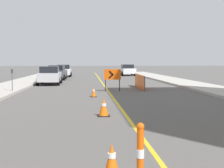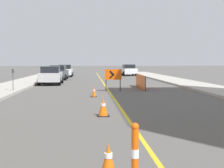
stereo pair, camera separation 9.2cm
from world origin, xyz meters
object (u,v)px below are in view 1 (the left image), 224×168
(traffic_cone_third, at_px, (104,107))
(traffic_cone_fourth, at_px, (94,92))
(parking_meter_far_curb, at_px, (12,75))
(arrow_barricade_primary, at_px, (112,75))
(parked_car_curb_far, at_px, (64,71))
(parked_car_opposite_side, at_px, (127,70))
(parked_car_curb_near, at_px, (50,75))
(traffic_cone_second, at_px, (112,160))
(parked_car_curb_mid, at_px, (57,73))

(traffic_cone_third, bearing_deg, traffic_cone_fourth, 92.11)
(parking_meter_far_curb, bearing_deg, arrow_barricade_primary, 6.26)
(parked_car_curb_far, bearing_deg, parked_car_opposite_side, 17.30)
(traffic_cone_fourth, bearing_deg, parking_meter_far_curb, 153.74)
(traffic_cone_fourth, xyz_separation_m, parked_car_curb_near, (-3.61, 10.01, 0.51))
(traffic_cone_second, relative_size, parked_car_curb_far, 0.14)
(arrow_barricade_primary, relative_size, parking_meter_far_curb, 1.06)
(traffic_cone_third, xyz_separation_m, traffic_cone_fourth, (-0.23, 6.28, -0.04))
(arrow_barricade_primary, xyz_separation_m, parked_car_opposite_side, (4.07, 23.44, -0.27))
(traffic_cone_fourth, distance_m, parked_car_curb_far, 24.11)
(parked_car_curb_mid, distance_m, parking_meter_far_curb, 14.61)
(traffic_cone_second, bearing_deg, parked_car_opposite_side, 82.16)
(parked_car_curb_far, bearing_deg, traffic_cone_fourth, -82.30)
(traffic_cone_third, distance_m, arrow_barricade_primary, 9.61)
(parked_car_curb_far, bearing_deg, parked_car_curb_mid, -92.58)
(arrow_barricade_primary, height_order, parked_car_curb_near, parked_car_curb_near)
(parked_car_curb_mid, height_order, parked_car_curb_far, same)
(traffic_cone_second, relative_size, arrow_barricade_primary, 0.40)
(parked_car_curb_far, bearing_deg, parked_car_curb_near, -91.31)
(traffic_cone_fourth, height_order, arrow_barricade_primary, arrow_barricade_primary)
(arrow_barricade_primary, height_order, parking_meter_far_curb, parking_meter_far_curb)
(parking_meter_far_curb, bearing_deg, parked_car_opposite_side, 66.45)
(parked_car_curb_near, height_order, parked_car_curb_mid, same)
(arrow_barricade_primary, bearing_deg, traffic_cone_fourth, -108.40)
(traffic_cone_second, distance_m, parked_car_opposite_side, 39.41)
(traffic_cone_third, xyz_separation_m, parked_car_curb_mid, (-3.88, 23.34, 0.47))
(parking_meter_far_curb, bearing_deg, traffic_cone_second, -70.92)
(traffic_cone_fourth, bearing_deg, parked_car_curb_mid, 102.07)
(traffic_cone_fourth, height_order, parking_meter_far_curb, parking_meter_far_curb)
(traffic_cone_fourth, xyz_separation_m, parked_car_opposite_side, (5.42, 26.67, 0.51))
(traffic_cone_fourth, relative_size, arrow_barricade_primary, 0.39)
(arrow_barricade_primary, xyz_separation_m, parked_car_curb_far, (-4.73, 20.63, -0.27))
(traffic_cone_second, distance_m, parked_car_curb_near, 22.68)
(parked_car_curb_far, height_order, parked_car_opposite_side, same)
(traffic_cone_third, xyz_separation_m, parked_car_curb_far, (-3.62, 30.15, 0.47))
(parked_car_curb_mid, bearing_deg, arrow_barricade_primary, -67.51)
(traffic_cone_third, distance_m, parked_car_curb_far, 30.37)
(parked_car_curb_near, xyz_separation_m, parking_meter_far_curb, (-1.50, -7.49, 0.35))
(traffic_cone_second, relative_size, parked_car_opposite_side, 0.14)
(traffic_cone_second, bearing_deg, traffic_cone_fourth, 90.19)
(parked_car_curb_far, bearing_deg, traffic_cone_second, -84.97)
(parked_car_opposite_side, bearing_deg, arrow_barricade_primary, -102.60)
(traffic_cone_second, bearing_deg, traffic_cone_third, 88.20)
(traffic_cone_third, distance_m, traffic_cone_fourth, 6.29)
(parked_car_opposite_side, xyz_separation_m, parking_meter_far_curb, (-10.53, -24.15, 0.35))
(parked_car_curb_near, bearing_deg, traffic_cone_fourth, -71.90)
(parked_car_curb_far, bearing_deg, traffic_cone_third, -83.53)
(arrow_barricade_primary, xyz_separation_m, parked_car_curb_mid, (-4.99, 13.83, -0.27))
(traffic_cone_fourth, distance_m, parked_car_opposite_side, 27.22)
(traffic_cone_third, height_order, parking_meter_far_curb, parking_meter_far_curb)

